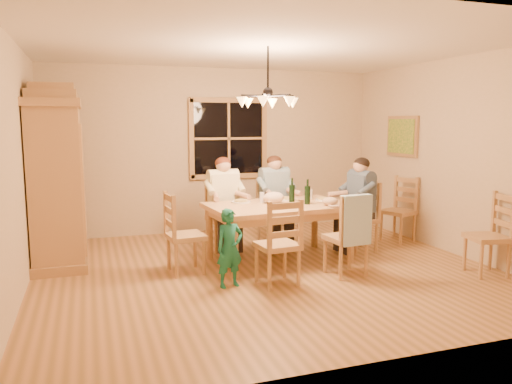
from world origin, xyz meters
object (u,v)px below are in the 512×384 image
object	(u,v)px
dining_table	(279,212)
chair_end_right	(359,230)
chair_near_left	(277,258)
chair_spare_back	(398,221)
chair_far_left	(224,229)
chair_end_left	(186,248)
chandelier	(268,100)
adult_slate_man	(360,193)
chair_far_right	(274,224)
adult_plaid_man	(275,189)
child	(230,248)
adult_woman	(223,192)
armoire	(58,182)
chair_near_right	(346,250)
wine_bottle_b	(307,192)
wine_bottle_a	(292,190)
chair_spare_front	(486,250)

from	to	relation	value
dining_table	chair_end_right	world-z (taller)	chair_end_right
chair_near_left	chair_spare_back	world-z (taller)	same
chair_far_left	chair_end_right	distance (m)	1.93
chair_end_left	chair_end_right	world-z (taller)	same
chandelier	adult_slate_man	xyz separation A→B (m)	(1.56, 0.49, -1.24)
chandelier	chair_far_right	xyz separation A→B (m)	(0.57, 1.26, -1.77)
adult_plaid_man	child	size ratio (longest dim) A/B	0.99
adult_plaid_man	adult_woman	bearing A→B (deg)	0.00
adult_woman	child	distance (m)	1.70
armoire	adult_slate_man	xyz separation A→B (m)	(3.98, -0.74, -0.22)
chair_near_right	wine_bottle_b	xyz separation A→B (m)	(-0.19, 0.70, 0.62)
wine_bottle_b	chair_end_right	bearing A→B (deg)	14.43
chandelier	chair_far_left	size ratio (longest dim) A/B	0.78
wine_bottle_a	chair_spare_back	bearing A→B (deg)	11.91
adult_woman	chair_near_right	bearing A→B (deg)	117.90
chair_near_right	chair_spare_front	distance (m)	1.70
chair_far_right	chair_near_right	size ratio (longest dim) A/B	1.00
wine_bottle_a	wine_bottle_b	distance (m)	0.23
chair_end_left	chair_spare_back	distance (m)	3.46
chair_far_left	chandelier	bearing A→B (deg)	95.87
chair_far_right	chair_end_left	distance (m)	1.84
chair_end_right	chair_spare_back	xyz separation A→B (m)	(0.89, 0.35, 0.00)
chandelier	armoire	size ratio (longest dim) A/B	0.33
chair_far_right	wine_bottle_a	bearing A→B (deg)	79.70
dining_table	child	distance (m)	1.22
dining_table	chair_spare_front	distance (m)	2.56
chair_far_right	child	xyz separation A→B (m)	(-1.17, -1.69, 0.14)
armoire	adult_slate_man	size ratio (longest dim) A/B	2.63
chair_end_right	adult_woman	distance (m)	2.00
adult_woman	armoire	bearing A→B (deg)	-6.48
armoire	wine_bottle_b	bearing A→B (deg)	-17.62
adult_woman	chair_spare_back	size ratio (longest dim) A/B	0.88
adult_plaid_man	wine_bottle_a	xyz separation A→B (m)	(-0.07, -0.83, 0.08)
chair_near_right	adult_woman	world-z (taller)	adult_woman
adult_woman	chair_end_left	bearing A→B (deg)	46.74
chair_spare_back	adult_plaid_man	bearing A→B (deg)	57.17
armoire	chair_spare_back	distance (m)	4.94
armoire	chair_end_left	size ratio (longest dim) A/B	2.32
chair_spare_front	dining_table	bearing A→B (deg)	69.61
adult_plaid_man	chair_spare_back	distance (m)	2.00
chair_near_right	chair_end_right	xyz separation A→B (m)	(0.73, 0.94, 0.00)
chair_far_left	chair_spare_back	world-z (taller)	same
chair_far_right	chair_end_right	xyz separation A→B (m)	(0.99, -0.77, 0.00)
wine_bottle_a	chair_spare_back	size ratio (longest dim) A/B	0.33
armoire	chair_end_left	bearing A→B (deg)	-33.81
chair_near_left	chair_far_left	bearing A→B (deg)	90.00
chair_near_left	chair_end_left	distance (m)	1.18
wine_bottle_b	chair_spare_front	world-z (taller)	wine_bottle_b
adult_slate_man	chair_far_left	bearing A→B (deg)	63.43
adult_woman	chair_spare_front	size ratio (longest dim) A/B	0.88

